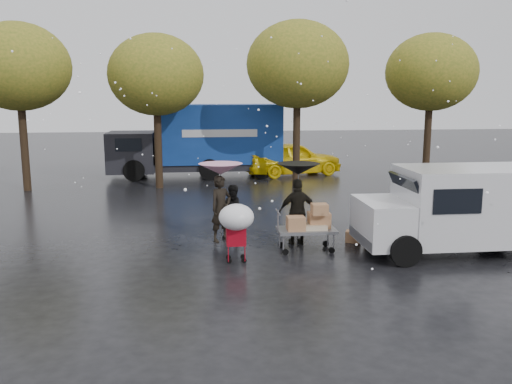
{
  "coord_description": "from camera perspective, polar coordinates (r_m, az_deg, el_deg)",
  "views": [
    {
      "loc": [
        -1.94,
        -13.43,
        4.05
      ],
      "look_at": [
        -0.31,
        1.0,
        1.39
      ],
      "focal_mm": 38.0,
      "sensor_mm": 36.0,
      "label": 1
    }
  ],
  "objects": [
    {
      "name": "person_black",
      "position": [
        14.64,
        4.42,
        -2.08
      ],
      "size": [
        1.08,
        0.5,
        1.8
      ],
      "primitive_type": "imported",
      "rotation": [
        0.0,
        0.0,
        3.2
      ],
      "color": "black",
      "rests_on": "ground"
    },
    {
      "name": "blue_truck",
      "position": [
        26.62,
        -5.74,
        5.4
      ],
      "size": [
        8.3,
        2.6,
        3.5
      ],
      "color": "navy",
      "rests_on": "ground"
    },
    {
      "name": "umbrella_pink",
      "position": [
        14.73,
        -3.75,
        2.43
      ],
      "size": [
        1.21,
        1.21,
        2.17
      ],
      "color": "#4C4C4C",
      "rests_on": "ground"
    },
    {
      "name": "ground",
      "position": [
        14.16,
        1.7,
        -6.24
      ],
      "size": [
        90.0,
        90.0,
        0.0
      ],
      "primitive_type": "plane",
      "color": "black",
      "rests_on": "ground"
    },
    {
      "name": "white_van",
      "position": [
        14.76,
        20.75,
        -1.59
      ],
      "size": [
        4.91,
        2.18,
        2.2
      ],
      "color": "silver",
      "rests_on": "ground"
    },
    {
      "name": "box_ground_near",
      "position": [
        15.82,
        12.42,
        -3.89
      ],
      "size": [
        0.51,
        0.42,
        0.43
      ],
      "primitive_type": "cube",
      "rotation": [
        0.0,
        0.0,
        0.08
      ],
      "color": "#936140",
      "rests_on": "ground"
    },
    {
      "name": "vendor_cart",
      "position": [
        14.08,
        5.67,
        -3.32
      ],
      "size": [
        1.52,
        0.8,
        1.27
      ],
      "color": "slate",
      "rests_on": "ground"
    },
    {
      "name": "box_ground_far",
      "position": [
        15.2,
        10.19,
        -4.63
      ],
      "size": [
        0.49,
        0.44,
        0.31
      ],
      "primitive_type": "cube",
      "rotation": [
        0.0,
        0.0,
        -0.39
      ],
      "color": "#936140",
      "rests_on": "ground"
    },
    {
      "name": "umbrella_black",
      "position": [
        14.43,
        4.49,
        2.42
      ],
      "size": [
        1.14,
        1.14,
        2.21
      ],
      "color": "#4C4C4C",
      "rests_on": "ground"
    },
    {
      "name": "person_middle",
      "position": [
        15.22,
        -2.27,
        -2.09
      ],
      "size": [
        0.8,
        0.65,
        1.53
      ],
      "primitive_type": "imported",
      "rotation": [
        0.0,
        0.0,
        0.1
      ],
      "color": "black",
      "rests_on": "ground"
    },
    {
      "name": "shopping_cart",
      "position": [
        12.91,
        -2.09,
        -2.99
      ],
      "size": [
        0.84,
        0.84,
        1.46
      ],
      "color": "#A50919",
      "rests_on": "ground"
    },
    {
      "name": "yellow_taxi",
      "position": [
        27.09,
        3.81,
        3.56
      ],
      "size": [
        5.26,
        3.16,
        1.68
      ],
      "primitive_type": "imported",
      "rotation": [
        0.0,
        0.0,
        1.83
      ],
      "color": "yellow",
      "rests_on": "ground"
    },
    {
      "name": "person_pink",
      "position": [
        14.93,
        -3.7,
        -1.75
      ],
      "size": [
        0.8,
        0.75,
        1.83
      ],
      "primitive_type": "imported",
      "rotation": [
        0.0,
        0.0,
        0.62
      ],
      "color": "black",
      "rests_on": "ground"
    },
    {
      "name": "tree_row",
      "position": [
        23.49,
        -2.92,
        12.75
      ],
      "size": [
        21.6,
        4.4,
        7.12
      ],
      "color": "black",
      "rests_on": "ground"
    }
  ]
}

